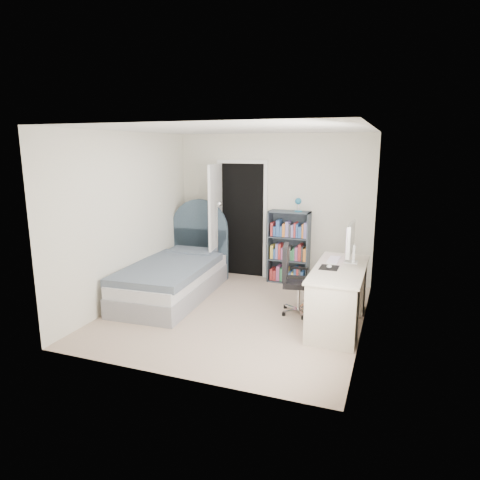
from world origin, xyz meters
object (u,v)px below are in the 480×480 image
(floor_lamp, at_px, (218,249))
(office_chair, at_px, (294,276))
(nightstand, at_px, (198,251))
(bookcase, at_px, (289,249))
(bed, at_px, (175,275))
(desk, at_px, (339,293))

(floor_lamp, relative_size, office_chair, 1.44)
(nightstand, relative_size, floor_lamp, 0.45)
(nightstand, xyz_separation_m, bookcase, (1.69, 0.06, 0.17))
(bed, relative_size, floor_lamp, 1.66)
(nightstand, bearing_deg, bed, -81.27)
(nightstand, relative_size, bookcase, 0.43)
(desk, distance_m, office_chair, 0.68)
(nightstand, xyz_separation_m, desk, (2.73, -1.47, 0.01))
(bookcase, relative_size, desk, 0.92)
(nightstand, distance_m, bookcase, 1.70)
(bed, bearing_deg, office_chair, -2.62)
(bed, relative_size, office_chair, 2.39)
(nightstand, distance_m, desk, 3.10)
(bed, xyz_separation_m, nightstand, (-0.18, 1.20, 0.09))
(nightstand, height_order, floor_lamp, floor_lamp)
(bed, xyz_separation_m, office_chair, (1.90, -0.09, 0.22))
(office_chair, bearing_deg, desk, -15.76)
(bookcase, relative_size, office_chair, 1.50)
(nightstand, bearing_deg, desk, -28.24)
(bed, height_order, bookcase, bookcase)
(bed, height_order, floor_lamp, floor_lamp)
(bookcase, xyz_separation_m, office_chair, (0.40, -1.35, -0.04))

